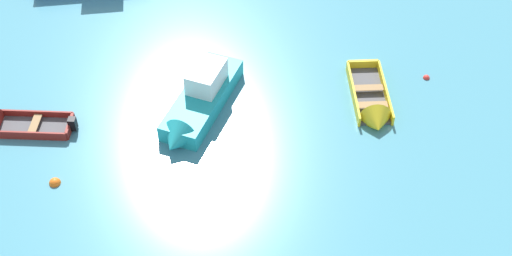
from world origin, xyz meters
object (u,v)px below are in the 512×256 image
object	(u,v)px
rowboat_yellow_foreground_center	(373,110)
rowboat_maroon_near_camera	(10,124)
motor_launch_turquoise_outer_right	(198,102)
mooring_buoy_central	(426,78)
mooring_buoy_outer_edge	(55,183)

from	to	relation	value
rowboat_yellow_foreground_center	rowboat_maroon_near_camera	world-z (taller)	rowboat_yellow_foreground_center
rowboat_maroon_near_camera	motor_launch_turquoise_outer_right	world-z (taller)	motor_launch_turquoise_outer_right
mooring_buoy_central	mooring_buoy_outer_edge	xyz separation A→B (m)	(-14.32, -9.40, 0.00)
rowboat_yellow_foreground_center	motor_launch_turquoise_outer_right	size ratio (longest dim) A/B	0.75
mooring_buoy_outer_edge	mooring_buoy_central	bearing A→B (deg)	33.30
rowboat_maroon_near_camera	motor_launch_turquoise_outer_right	bearing A→B (deg)	18.47
rowboat_yellow_foreground_center	rowboat_maroon_near_camera	bearing A→B (deg)	-165.28
rowboat_maroon_near_camera	motor_launch_turquoise_outer_right	distance (m)	8.11
rowboat_maroon_near_camera	mooring_buoy_central	xyz separation A→B (m)	(17.43, 6.87, -0.20)
motor_launch_turquoise_outer_right	mooring_buoy_outer_edge	xyz separation A→B (m)	(-4.57, -5.10, -0.58)
rowboat_yellow_foreground_center	rowboat_maroon_near_camera	distance (m)	15.70
rowboat_maroon_near_camera	mooring_buoy_outer_edge	bearing A→B (deg)	-39.15
mooring_buoy_central	rowboat_yellow_foreground_center	bearing A→B (deg)	-127.96
motor_launch_turquoise_outer_right	rowboat_maroon_near_camera	bearing A→B (deg)	-161.53
rowboat_maroon_near_camera	mooring_buoy_central	bearing A→B (deg)	21.51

